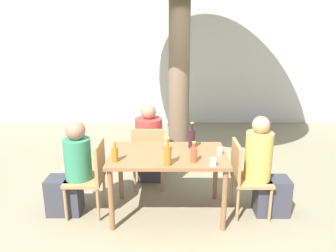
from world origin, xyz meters
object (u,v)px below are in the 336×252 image
(person_seated_2, at_px, (149,147))
(amber_bottle_3, at_px, (115,154))
(drinking_glass_0, at_px, (220,151))
(person_seated_0, at_px, (71,173))
(wine_bottle_1, at_px, (192,138))
(patio_chair_2, at_px, (148,154))
(patio_chair_1, at_px, (245,174))
(amber_bottle_0, at_px, (168,155))
(drinking_glass_2, at_px, (167,147))
(person_seated_1, at_px, (265,172))
(drinking_glass_1, at_px, (213,162))
(soda_bottle_2, at_px, (194,154))
(dining_table_front, at_px, (168,161))
(patio_chair_0, at_px, (91,174))

(person_seated_2, relative_size, amber_bottle_3, 5.03)
(drinking_glass_0, bearing_deg, person_seated_0, 179.46)
(wine_bottle_1, height_order, drinking_glass_0, wine_bottle_1)
(patio_chair_2, bearing_deg, drinking_glass_0, 142.63)
(patio_chair_1, height_order, amber_bottle_0, amber_bottle_0)
(patio_chair_2, xyz_separation_m, drinking_glass_2, (0.27, -0.53, 0.30))
(wine_bottle_1, xyz_separation_m, drinking_glass_2, (-0.30, -0.08, -0.09))
(patio_chair_1, distance_m, person_seated_0, 2.07)
(person_seated_0, xyz_separation_m, amber_bottle_3, (0.58, -0.24, 0.34))
(person_seated_1, xyz_separation_m, drinking_glass_2, (-1.16, 0.12, 0.27))
(drinking_glass_0, height_order, drinking_glass_2, drinking_glass_0)
(person_seated_0, bearing_deg, wine_bottle_1, 97.84)
(person_seated_2, relative_size, drinking_glass_1, 14.36)
(patio_chair_1, xyz_separation_m, person_seated_1, (0.24, -0.00, 0.03))
(patio_chair_2, relative_size, drinking_glass_2, 11.32)
(amber_bottle_0, xyz_separation_m, soda_bottle_2, (0.28, 0.09, -0.03))
(amber_bottle_3, relative_size, drinking_glass_1, 2.85)
(wine_bottle_1, height_order, drinking_glass_1, wine_bottle_1)
(dining_table_front, distance_m, patio_chair_1, 0.93)
(person_seated_1, distance_m, person_seated_2, 1.68)
(patio_chair_0, distance_m, amber_bottle_0, 1.05)
(patio_chair_1, height_order, patio_chair_2, same)
(patio_chair_0, relative_size, person_seated_0, 0.78)
(wine_bottle_1, relative_size, amber_bottle_3, 1.38)
(person_seated_1, xyz_separation_m, soda_bottle_2, (-0.87, -0.25, 0.32))
(drinking_glass_1, bearing_deg, drinking_glass_2, 136.60)
(person_seated_0, distance_m, person_seated_1, 2.31)
(person_seated_1, bearing_deg, patio_chair_2, 65.35)
(patio_chair_0, xyz_separation_m, amber_bottle_3, (0.34, -0.24, 0.35))
(amber_bottle_3, bearing_deg, patio_chair_2, 71.12)
(patio_chair_0, height_order, drinking_glass_1, patio_chair_0)
(person_seated_0, height_order, drinking_glass_1, person_seated_0)
(patio_chair_1, height_order, person_seated_1, person_seated_1)
(person_seated_1, height_order, drinking_glass_2, person_seated_1)
(dining_table_front, xyz_separation_m, drinking_glass_2, (-0.01, 0.12, 0.13))
(soda_bottle_2, distance_m, drinking_glass_0, 0.40)
(drinking_glass_1, bearing_deg, amber_bottle_3, 174.15)
(patio_chair_1, bearing_deg, person_seated_2, 53.31)
(wine_bottle_1, xyz_separation_m, drinking_glass_0, (0.31, -0.22, -0.08))
(patio_chair_1, xyz_separation_m, drinking_glass_1, (-0.43, -0.35, 0.30))
(person_seated_1, relative_size, drinking_glass_1, 14.89)
(amber_bottle_3, bearing_deg, soda_bottle_2, -0.60)
(person_seated_0, bearing_deg, person_seated_2, 135.14)
(amber_bottle_3, xyz_separation_m, drinking_glass_1, (1.06, -0.11, -0.05))
(patio_chair_1, relative_size, person_seated_0, 0.78)
(patio_chair_0, relative_size, soda_bottle_2, 3.90)
(amber_bottle_3, height_order, drinking_glass_2, amber_bottle_3)
(person_seated_1, bearing_deg, wine_bottle_1, 76.99)
(drinking_glass_0, bearing_deg, drinking_glass_1, -109.93)
(drinking_glass_1, bearing_deg, soda_bottle_2, 153.71)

